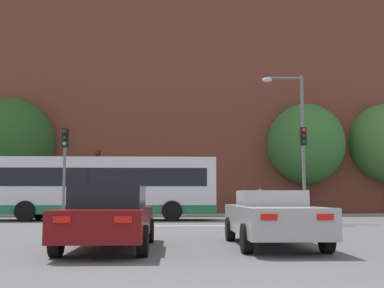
% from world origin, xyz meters
% --- Properties ---
extents(stop_line_strip, '(8.26, 0.30, 0.01)m').
position_xyz_m(stop_line_strip, '(0.00, 15.55, 0.00)').
color(stop_line_strip, silver).
rests_on(stop_line_strip, ground_plane).
extents(far_pavement, '(69.18, 2.50, 0.01)m').
position_xyz_m(far_pavement, '(0.00, 27.20, 0.01)').
color(far_pavement, '#A09B91').
rests_on(far_pavement, ground_plane).
extents(brick_civic_building, '(44.79, 10.68, 25.34)m').
position_xyz_m(brick_civic_building, '(-1.71, 35.54, 9.40)').
color(brick_civic_building, brown).
rests_on(brick_civic_building, ground_plane).
extents(car_saloon_left, '(1.96, 4.84, 1.52)m').
position_xyz_m(car_saloon_left, '(-1.93, 6.88, 0.77)').
color(car_saloon_left, '#600C0F').
rests_on(car_saloon_left, ground_plane).
extents(car_roadster_right, '(1.95, 4.83, 1.36)m').
position_xyz_m(car_roadster_right, '(1.98, 7.38, 0.70)').
color(car_roadster_right, '#9E9EA3').
rests_on(car_roadster_right, ground_plane).
extents(bus_crossing_lead, '(11.41, 2.69, 3.15)m').
position_xyz_m(bus_crossing_lead, '(-4.04, 20.35, 1.69)').
color(bus_crossing_lead, silver).
rests_on(bus_crossing_lead, ground_plane).
extents(traffic_light_near_right, '(0.26, 0.31, 4.25)m').
position_xyz_m(traffic_light_near_right, '(5.27, 16.34, 2.85)').
color(traffic_light_near_right, slate).
rests_on(traffic_light_near_right, ground_plane).
extents(traffic_light_far_left, '(0.26, 0.31, 4.12)m').
position_xyz_m(traffic_light_far_left, '(-5.29, 26.29, 2.78)').
color(traffic_light_far_left, slate).
rests_on(traffic_light_far_left, ground_plane).
extents(traffic_light_near_left, '(0.26, 0.31, 4.11)m').
position_xyz_m(traffic_light_near_left, '(-5.12, 16.24, 2.77)').
color(traffic_light_near_left, slate).
rests_on(traffic_light_near_left, ground_plane).
extents(street_lamp_junction, '(2.01, 0.36, 7.05)m').
position_xyz_m(street_lamp_junction, '(5.39, 18.08, 4.31)').
color(street_lamp_junction, slate).
rests_on(street_lamp_junction, ground_plane).
extents(pedestrian_waiting, '(0.26, 0.42, 1.74)m').
position_xyz_m(pedestrian_waiting, '(5.41, 28.07, 1.03)').
color(pedestrian_waiting, black).
rests_on(pedestrian_waiting, ground_plane).
extents(tree_kerbside, '(5.61, 5.61, 7.95)m').
position_xyz_m(tree_kerbside, '(9.18, 30.02, 4.99)').
color(tree_kerbside, '#4C3823').
rests_on(tree_kerbside, ground_plane).
extents(tree_distant, '(6.08, 6.08, 8.13)m').
position_xyz_m(tree_distant, '(-11.93, 29.71, 4.93)').
color(tree_distant, '#4C3823').
rests_on(tree_distant, ground_plane).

